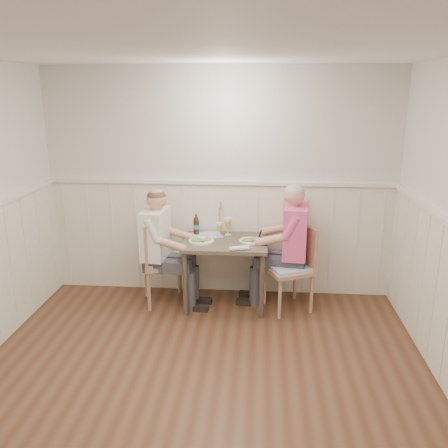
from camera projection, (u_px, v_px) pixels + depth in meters
name	position (u px, v px, depth m)	size (l,w,h in m)	color
ground_plane	(195.00, 409.00, 3.61)	(4.50, 4.50, 0.00)	#4A2B1B
room_shell	(191.00, 217.00, 3.19)	(4.04, 4.54, 2.60)	silver
wainscot	(205.00, 289.00, 4.08)	(4.00, 4.49, 1.34)	white
dining_table	(225.00, 250.00, 5.19)	(0.91, 0.70, 0.75)	#4B4538
chair_right	(293.00, 264.00, 5.15)	(0.59, 0.59, 0.94)	#AB7759
chair_left	(159.00, 259.00, 5.27)	(0.57, 0.57, 0.97)	#AB7759
man_in_pink	(290.00, 255.00, 5.19)	(0.69, 0.48, 1.41)	#3F3F47
diner_cream	(160.00, 257.00, 5.22)	(0.65, 0.45, 1.35)	#3F3F47
plate_man	(250.00, 240.00, 5.13)	(0.25, 0.25, 0.06)	white
plate_diner	(200.00, 240.00, 5.12)	(0.28, 0.28, 0.07)	white
beer_glass_a	(228.00, 223.00, 5.33)	(0.08, 0.08, 0.20)	silver
beer_glass_b	(219.00, 227.00, 5.26)	(0.07, 0.07, 0.17)	silver
beer_bottle	(196.00, 225.00, 5.36)	(0.07, 0.07, 0.24)	#312011
rolled_napkin	(239.00, 248.00, 4.86)	(0.21, 0.11, 0.05)	white
grass_vase	(218.00, 218.00, 5.42)	(0.04, 0.04, 0.39)	silver
gingham_mat	(206.00, 235.00, 5.35)	(0.40, 0.36, 0.01)	#6A81C6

